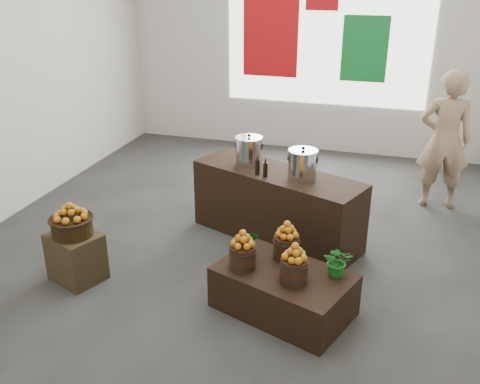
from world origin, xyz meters
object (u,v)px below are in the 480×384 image
(wicker_basket, at_px, (72,227))
(counter, at_px, (277,205))
(stock_pot_center, at_px, (302,165))
(crate, at_px, (76,257))
(shopper, at_px, (445,140))
(stock_pot_left, at_px, (249,152))
(display_table, at_px, (283,291))

(wicker_basket, distance_m, counter, 2.23)
(counter, xyz_separation_m, stock_pot_center, (0.29, -0.12, 0.55))
(crate, bearing_deg, stock_pot_center, 33.56)
(crate, distance_m, shopper, 4.58)
(counter, distance_m, stock_pot_center, 0.64)
(crate, xyz_separation_m, shopper, (3.48, 2.90, 0.64))
(crate, height_order, stock_pot_left, stock_pot_left)
(counter, bearing_deg, stock_pot_left, 180.00)
(stock_pot_left, xyz_separation_m, shopper, (2.16, 1.32, -0.07))
(crate, relative_size, wicker_basket, 1.25)
(stock_pot_center, height_order, shopper, shopper)
(crate, relative_size, shopper, 0.28)
(wicker_basket, distance_m, display_table, 2.12)
(crate, height_order, counter, counter)
(stock_pot_left, bearing_deg, display_table, -63.29)
(stock_pot_left, xyz_separation_m, stock_pot_center, (0.66, -0.26, 0.00))
(crate, relative_size, stock_pot_left, 1.61)
(wicker_basket, xyz_separation_m, shopper, (3.48, 2.90, 0.31))
(display_table, height_order, counter, counter)
(display_table, relative_size, stock_pot_center, 3.87)
(counter, relative_size, shopper, 1.11)
(crate, height_order, display_table, crate)
(crate, relative_size, stock_pot_center, 1.61)
(wicker_basket, xyz_separation_m, stock_pot_center, (1.99, 1.32, 0.38))
(wicker_basket, bearing_deg, display_table, 1.88)
(display_table, relative_size, stock_pot_left, 3.87)
(stock_pot_left, bearing_deg, stock_pot_center, -21.74)
(crate, bearing_deg, shopper, 39.81)
(wicker_basket, xyz_separation_m, counter, (1.70, 1.43, -0.18))
(wicker_basket, bearing_deg, shopper, 39.81)
(stock_pot_center, bearing_deg, display_table, -85.53)
(counter, height_order, stock_pot_left, stock_pot_left)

